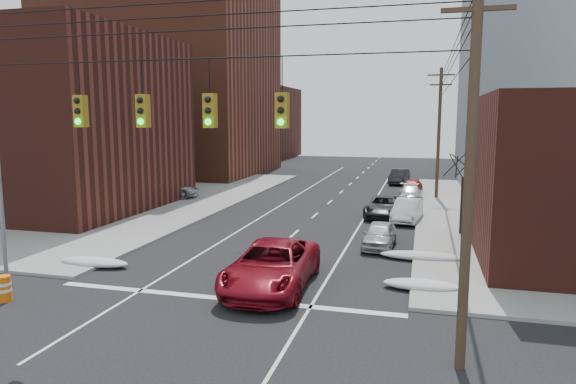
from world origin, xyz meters
The scene contains 25 objects.
ground centered at (0.00, 0.00, 0.00)m, with size 160.00×160.00×0.00m, color black.
sidewalk_nw centered at (-27.00, 27.00, 0.07)m, with size 40.00×40.00×0.15m, color gray.
building_brick_tall centered at (-24.00, 48.00, 15.00)m, with size 24.00×20.00×30.00m, color brown.
building_brick_near centered at (-22.00, 22.00, 6.50)m, with size 20.00×16.00×13.00m, color #4C1F16.
building_brick_far centered at (-26.00, 74.00, 6.00)m, with size 22.00×18.00×12.00m, color #4C1F16.
building_glass centered at (24.00, 70.00, 11.00)m, with size 20.00×18.00×22.00m, color gray.
utility_pole_right centered at (8.50, 3.00, 5.78)m, with size 2.20×0.28×11.00m.
utility_pole_far centered at (8.50, 34.00, 5.78)m, with size 2.20×0.28×11.00m.
traffic_signals centered at (0.10, 2.97, 7.17)m, with size 17.00×0.42×2.02m.
bare_tree centered at (9.59, 20.00, 2.32)m, with size 2.09×2.20×4.93m.
snow_nw centered at (-7.40, 9.00, 0.21)m, with size 3.50×1.08×0.42m, color silver.
snow_ne centered at (7.40, 9.50, 0.21)m, with size 3.00×1.08×0.42m, color silver.
snow_east_far centered at (7.40, 14.00, 0.21)m, with size 4.00×1.08×0.42m, color silver.
red_pickup centered at (1.50, 8.23, 0.93)m, with size 3.08×6.68×1.86m, color maroon.
parked_car_a centered at (5.19, 16.03, 0.68)m, with size 1.60×3.99×1.36m, color #ABABB0.
parked_car_b centered at (6.40, 23.52, 0.75)m, with size 1.58×4.53×1.49m, color silver.
parked_car_c centered at (4.80, 24.81, 0.73)m, with size 2.41×5.22×1.45m, color black.
parked_car_d centered at (6.40, 32.27, 0.66)m, with size 1.84×4.53×1.31m, color #A3A3A7.
parked_car_e centered at (6.40, 36.02, 0.69)m, with size 1.64×4.07×1.39m, color maroon.
parked_car_f centered at (4.95, 43.48, 0.77)m, with size 1.63×4.69×1.54m, color black.
lot_car_a centered at (-14.62, 23.07, 0.80)m, with size 1.37×3.93×1.29m, color silver.
lot_car_b centered at (-13.81, 27.88, 0.94)m, with size 2.61×5.65×1.57m, color #ACABB0.
lot_car_c centered at (-16.93, 22.40, 0.82)m, with size 1.86×4.58×1.33m, color black.
lot_car_d centered at (-17.69, 23.94, 0.85)m, with size 1.65×4.10×1.40m, color #B3B4B8.
construction_barrel centered at (-7.87, 4.14, 0.50)m, with size 0.65×0.65×0.98m.
Camera 1 is at (7.31, -11.15, 6.90)m, focal length 32.00 mm.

